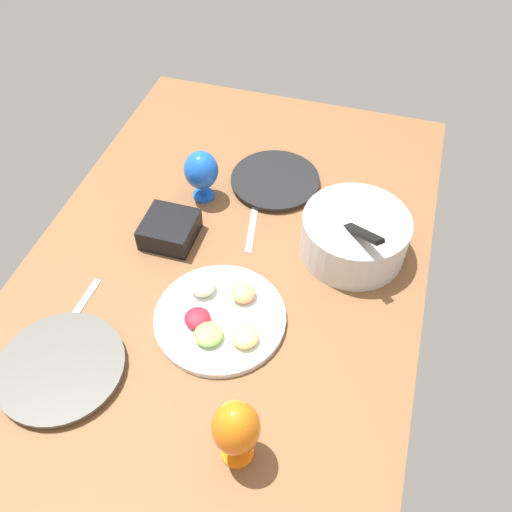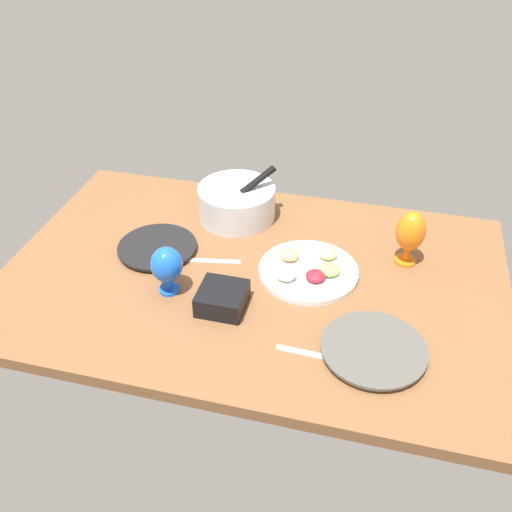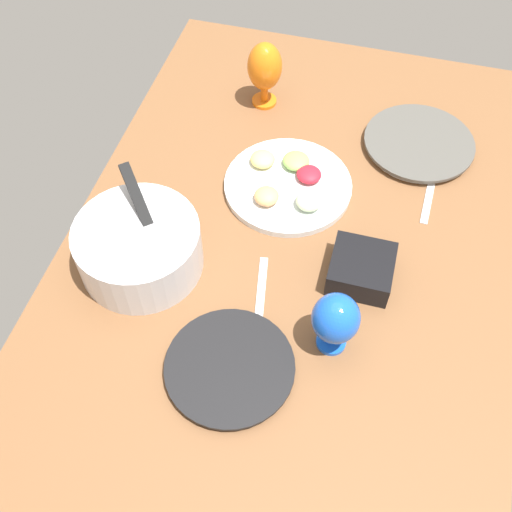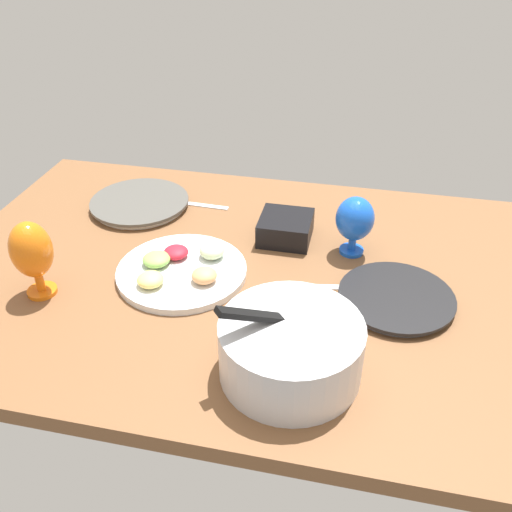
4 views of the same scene
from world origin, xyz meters
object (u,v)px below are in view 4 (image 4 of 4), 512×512
Objects in this scene: dinner_plate_right at (140,203)px; square_bowl_black at (286,227)px; hurricane_glass_blue at (355,220)px; mixing_bowl at (291,347)px; fruit_platter at (182,269)px; dinner_plate_left at (396,298)px; hurricane_glass_orange at (32,252)px.

square_bowl_black is at bearing 169.84° from dinner_plate_right.
hurricane_glass_blue is at bearing 170.50° from square_bowl_black.
square_bowl_black is at bearing -79.33° from mixing_bowl.
hurricane_glass_blue is 19.31cm from square_bowl_black.
dinner_plate_right is 37.92cm from fruit_platter.
dinner_plate_left is 1.40× the size of hurricane_glass_orange.
mixing_bowl is at bearing 78.98° from hurricane_glass_blue.
fruit_platter is 2.01× the size of hurricane_glass_blue.
hurricane_glass_blue is at bearing -154.89° from hurricane_glass_orange.
fruit_platter is (-23.18, 30.00, 0.34)cm from dinner_plate_right.
hurricane_glass_blue reaches higher than fruit_platter.
mixing_bowl is 2.03× the size of square_bowl_black.
hurricane_glass_blue reaches higher than dinner_plate_left.
dinner_plate_left is 80.73cm from dinner_plate_right.
hurricane_glass_orange reaches higher than square_bowl_black.
hurricane_glass_blue is at bearing -101.02° from mixing_bowl.
mixing_bowl is at bearing 139.43° from fruit_platter.
hurricane_glass_blue is at bearing 170.03° from dinner_plate_right.
fruit_platter is at bearing 127.69° from dinner_plate_right.
square_bowl_black reaches higher than dinner_plate_right.
hurricane_glass_orange reaches higher than dinner_plate_right.
dinner_plate_left is 0.92× the size of dinner_plate_right.
fruit_platter is 1.68× the size of hurricane_glass_orange.
fruit_platter reaches higher than dinner_plate_right.
dinner_plate_right is 45.75cm from hurricane_glass_orange.
dinner_plate_left is 23.68cm from hurricane_glass_blue.
square_bowl_black is at bearing -135.36° from fruit_platter.
mixing_bowl is 62.78cm from hurricane_glass_orange.
mixing_bowl is at bearing 100.67° from square_bowl_black.
dinner_plate_right is 1.04× the size of mixing_bowl.
dinner_plate_right is 2.11× the size of square_bowl_black.
hurricane_glass_orange is 1.20× the size of hurricane_glass_blue.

